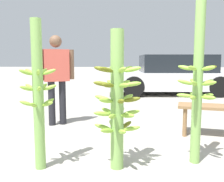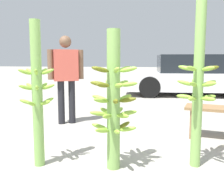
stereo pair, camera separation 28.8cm
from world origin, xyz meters
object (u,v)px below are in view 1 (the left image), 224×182
at_px(banana_stalk_left, 38,95).
at_px(vendor_person, 56,72).
at_px(banana_stalk_right, 198,84).
at_px(banana_stalk_center, 117,100).
at_px(parked_car, 172,75).
at_px(market_bench, 220,111).

xyz_separation_m(banana_stalk_left, vendor_person, (-0.35, 1.77, 0.14)).
bearing_deg(banana_stalk_right, banana_stalk_center, -165.94).
bearing_deg(parked_car, banana_stalk_center, 161.93).
xyz_separation_m(banana_stalk_center, vendor_person, (-1.15, 1.69, 0.20)).
relative_size(banana_stalk_center, banana_stalk_right, 0.82).
relative_size(banana_stalk_left, market_bench, 1.23).
distance_m(banana_stalk_left, banana_stalk_right, 1.67).
bearing_deg(banana_stalk_left, market_bench, 29.92).
relative_size(banana_stalk_center, market_bench, 1.15).
relative_size(banana_stalk_left, vendor_person, 0.99).
height_order(banana_stalk_right, vendor_person, banana_stalk_right).
height_order(banana_stalk_center, parked_car, banana_stalk_center).
xyz_separation_m(banana_stalk_left, banana_stalk_center, (0.80, 0.07, -0.06)).
relative_size(banana_stalk_center, parked_car, 0.33).
height_order(banana_stalk_right, parked_car, banana_stalk_right).
distance_m(vendor_person, market_bench, 2.68).
height_order(banana_stalk_center, market_bench, banana_stalk_center).
relative_size(banana_stalk_left, parked_car, 0.36).
distance_m(banana_stalk_right, parked_car, 5.82).
bearing_deg(vendor_person, banana_stalk_right, 116.07).
bearing_deg(parked_car, banana_stalk_right, 169.55).
bearing_deg(vendor_person, banana_stalk_center, 96.79).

